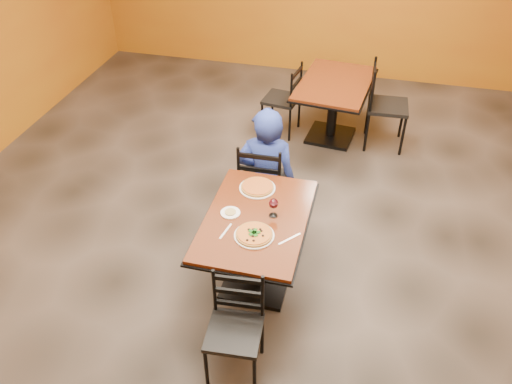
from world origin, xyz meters
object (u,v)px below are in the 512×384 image
(chair_second_right, at_px, (388,107))
(side_plate, at_px, (230,213))
(chair_main_far, at_px, (263,181))
(pizza_main, at_px, (254,234))
(table_second, at_px, (334,97))
(diner, at_px, (266,163))
(plate_far, at_px, (257,188))
(wine_glass, at_px, (273,207))
(pizza_far, at_px, (257,187))
(chair_main_near, at_px, (234,333))
(chair_second_left, at_px, (281,99))
(table_main, at_px, (256,236))
(plate_main, at_px, (254,235))

(chair_second_right, bearing_deg, side_plate, 153.27)
(chair_main_far, height_order, side_plate, chair_main_far)
(pizza_main, distance_m, side_plate, 0.33)
(table_second, xyz_separation_m, chair_main_far, (-0.46, -1.73, -0.09))
(diner, xyz_separation_m, pizza_main, (0.18, -1.21, 0.18))
(chair_second_right, height_order, plate_far, chair_second_right)
(wine_glass, bearing_deg, table_second, 85.92)
(diner, relative_size, pizza_far, 4.23)
(chair_main_near, relative_size, chair_second_left, 0.95)
(pizza_main, relative_size, wine_glass, 1.58)
(chair_main_far, bearing_deg, plate_far, 96.34)
(table_main, height_order, pizza_far, pizza_far)
(chair_second_right, height_order, plate_main, chair_second_right)
(table_main, distance_m, table_second, 2.63)
(chair_second_left, bearing_deg, chair_main_far, 14.18)
(table_main, xyz_separation_m, plate_far, (-0.08, 0.38, 0.20))
(table_main, xyz_separation_m, wine_glass, (0.13, 0.06, 0.28))
(chair_second_left, height_order, plate_far, chair_second_left)
(table_main, height_order, table_second, same)
(chair_second_right, bearing_deg, table_second, 87.29)
(pizza_far, bearing_deg, pizza_main, -78.43)
(table_main, distance_m, wine_glass, 0.32)
(side_plate, bearing_deg, table_second, 78.66)
(chair_main_near, relative_size, wine_glass, 4.69)
(plate_far, height_order, side_plate, same)
(chair_main_near, xyz_separation_m, side_plate, (-0.27, 0.88, 0.33))
(chair_main_far, xyz_separation_m, plate_far, (0.07, -0.50, 0.29))
(side_plate, bearing_deg, chair_second_right, 65.98)
(table_main, height_order, chair_second_right, chair_second_right)
(chair_second_right, bearing_deg, plate_far, 152.53)
(chair_second_left, bearing_deg, table_second, 98.29)
(chair_second_left, relative_size, wine_glass, 4.95)
(diner, relative_size, plate_main, 3.82)
(chair_main_far, relative_size, plate_main, 3.01)
(chair_main_far, bearing_deg, table_main, 98.42)
(chair_main_near, distance_m, side_plate, 0.98)
(chair_main_near, bearing_deg, plate_far, 91.89)
(side_plate, bearing_deg, plate_far, 70.58)
(chair_main_far, height_order, chair_second_right, chair_second_right)
(chair_second_left, xyz_separation_m, chair_second_right, (1.28, 0.00, 0.06))
(pizza_far, bearing_deg, plate_main, -78.43)
(table_main, bearing_deg, plate_far, 102.58)
(chair_main_near, xyz_separation_m, pizza_main, (-0.02, 0.66, 0.35))
(table_second, relative_size, pizza_main, 4.53)
(chair_main_far, relative_size, pizza_far, 3.33)
(side_plate, bearing_deg, plate_main, -40.69)
(table_second, distance_m, chair_main_near, 3.50)
(chair_second_left, bearing_deg, chair_second_right, 98.29)
(table_main, xyz_separation_m, pizza_far, (-0.08, 0.38, 0.21))
(chair_main_near, relative_size, plate_far, 2.72)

